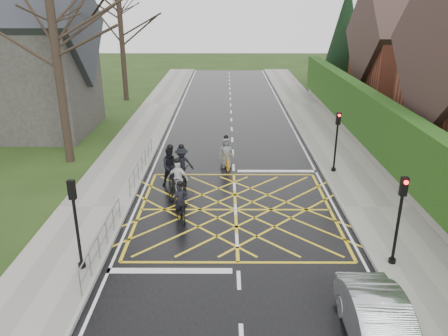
{
  "coord_description": "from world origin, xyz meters",
  "views": [
    {
      "loc": [
        -0.42,
        -16.62,
        8.25
      ],
      "look_at": [
        -0.49,
        1.56,
        1.3
      ],
      "focal_mm": 35.0,
      "sensor_mm": 36.0,
      "label": 1
    }
  ],
  "objects_px": {
    "cyclist_back": "(171,170)",
    "cyclist_mid": "(182,168)",
    "cyclist_lead": "(226,156)",
    "car": "(381,328)",
    "cyclist_rear": "(181,207)",
    "cyclist_front": "(178,183)"
  },
  "relations": [
    {
      "from": "cyclist_back",
      "to": "cyclist_mid",
      "type": "xyz_separation_m",
      "value": [
        0.47,
        0.51,
        -0.08
      ]
    },
    {
      "from": "cyclist_back",
      "to": "cyclist_mid",
      "type": "bearing_deg",
      "value": 32.78
    },
    {
      "from": "cyclist_back",
      "to": "cyclist_lead",
      "type": "bearing_deg",
      "value": 28.82
    },
    {
      "from": "cyclist_back",
      "to": "car",
      "type": "distance_m",
      "value": 12.34
    },
    {
      "from": "cyclist_rear",
      "to": "car",
      "type": "distance_m",
      "value": 9.06
    },
    {
      "from": "cyclist_rear",
      "to": "cyclist_back",
      "type": "xyz_separation_m",
      "value": [
        -0.78,
        3.44,
        0.24
      ]
    },
    {
      "from": "cyclist_back",
      "to": "car",
      "type": "bearing_deg",
      "value": -73.17
    },
    {
      "from": "cyclist_front",
      "to": "car",
      "type": "relative_size",
      "value": 0.47
    },
    {
      "from": "cyclist_mid",
      "to": "cyclist_lead",
      "type": "distance_m",
      "value": 2.91
    },
    {
      "from": "cyclist_front",
      "to": "cyclist_mid",
      "type": "bearing_deg",
      "value": 110.02
    },
    {
      "from": "cyclist_back",
      "to": "cyclist_mid",
      "type": "distance_m",
      "value": 0.69
    },
    {
      "from": "cyclist_front",
      "to": "cyclist_lead",
      "type": "relative_size",
      "value": 1.0
    },
    {
      "from": "cyclist_front",
      "to": "car",
      "type": "bearing_deg",
      "value": -36.73
    },
    {
      "from": "cyclist_mid",
      "to": "car",
      "type": "xyz_separation_m",
      "value": [
        5.98,
        -11.03,
        -0.03
      ]
    },
    {
      "from": "cyclist_mid",
      "to": "car",
      "type": "height_order",
      "value": "cyclist_mid"
    },
    {
      "from": "cyclist_rear",
      "to": "cyclist_mid",
      "type": "xyz_separation_m",
      "value": [
        -0.32,
        3.95,
        0.16
      ]
    },
    {
      "from": "cyclist_mid",
      "to": "cyclist_back",
      "type": "bearing_deg",
      "value": -149.45
    },
    {
      "from": "cyclist_mid",
      "to": "cyclist_front",
      "type": "height_order",
      "value": "cyclist_mid"
    },
    {
      "from": "car",
      "to": "cyclist_mid",
      "type": "bearing_deg",
      "value": 118.84
    },
    {
      "from": "cyclist_rear",
      "to": "cyclist_lead",
      "type": "bearing_deg",
      "value": 55.03
    },
    {
      "from": "cyclist_front",
      "to": "cyclist_lead",
      "type": "xyz_separation_m",
      "value": [
        2.16,
        3.74,
        -0.06
      ]
    },
    {
      "from": "cyclist_mid",
      "to": "cyclist_front",
      "type": "relative_size",
      "value": 1.09
    }
  ]
}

